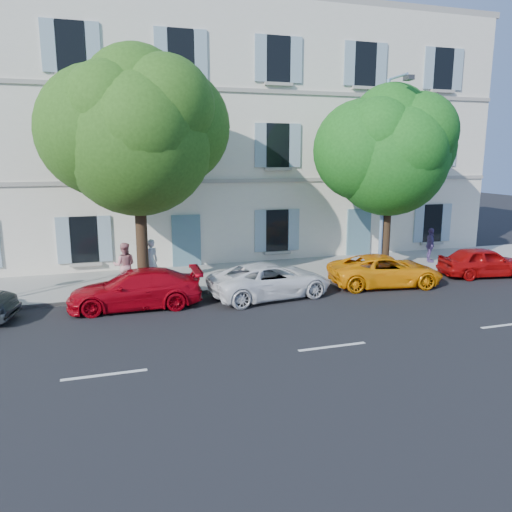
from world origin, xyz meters
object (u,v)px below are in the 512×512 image
object	(u,v)px
pedestrian_b	(125,265)
car_red_hatchback	(484,262)
tree_right	(389,157)
pedestrian_a	(151,261)
car_white_coupe	(271,280)
pedestrian_c	(430,245)
car_yellow_supercar	(385,270)
street_lamp	(386,165)
tree_left	(137,140)
car_red_coupe	(135,289)

from	to	relation	value
pedestrian_b	car_red_hatchback	bearing A→B (deg)	-179.29
tree_right	pedestrian_b	bearing A→B (deg)	177.90
pedestrian_a	car_white_coupe	bearing A→B (deg)	126.14
pedestrian_b	pedestrian_c	xyz separation A→B (m)	(14.10, 0.50, -0.06)
car_yellow_supercar	street_lamp	distance (m)	4.47
pedestrian_c	tree_right	bearing A→B (deg)	131.60
car_white_coupe	tree_right	size ratio (longest dim) A/B	0.60
tree_right	pedestrian_a	bearing A→B (deg)	175.72
tree_left	pedestrian_b	distance (m)	4.73
street_lamp	car_red_coupe	bearing A→B (deg)	-171.53
tree_right	pedestrian_b	world-z (taller)	tree_right
car_white_coupe	tree_left	size ratio (longest dim) A/B	0.53
car_yellow_supercar	car_red_hatchback	distance (m)	4.89
car_white_coupe	car_red_hatchback	world-z (taller)	car_red_hatchback
car_red_coupe	pedestrian_a	size ratio (longest dim) A/B	2.52
car_white_coupe	car_yellow_supercar	distance (m)	4.92
car_yellow_supercar	pedestrian_c	bearing A→B (deg)	-48.09
car_red_hatchback	tree_left	distance (m)	15.21
car_white_coupe	pedestrian_c	size ratio (longest dim) A/B	2.81
pedestrian_c	pedestrian_a	bearing A→B (deg)	115.61
car_yellow_supercar	tree_right	distance (m)	4.92
pedestrian_b	car_yellow_supercar	bearing A→B (deg)	176.35
car_red_coupe	car_white_coupe	bearing A→B (deg)	90.40
car_red_coupe	pedestrian_c	distance (m)	14.14
car_red_coupe	car_white_coupe	distance (m)	4.86
car_red_coupe	pedestrian_a	bearing A→B (deg)	165.46
tree_left	tree_right	bearing A→B (deg)	-1.29
car_red_hatchback	pedestrian_c	world-z (taller)	pedestrian_c
car_yellow_supercar	pedestrian_c	world-z (taller)	pedestrian_c
pedestrian_c	car_yellow_supercar	bearing A→B (deg)	148.60
car_yellow_supercar	pedestrian_a	size ratio (longest dim) A/B	2.52
car_white_coupe	tree_left	xyz separation A→B (m)	(-4.41, 2.22, 5.07)
car_white_coupe	pedestrian_a	world-z (taller)	pedestrian_a
car_red_coupe	tree_left	size ratio (longest dim) A/B	0.52
tree_left	tree_right	world-z (taller)	tree_left
car_red_coupe	street_lamp	bearing A→B (deg)	100.80
tree_left	pedestrian_a	world-z (taller)	tree_left
car_yellow_supercar	tree_right	world-z (taller)	tree_right
car_white_coupe	tree_left	bearing A→B (deg)	55.27
car_red_coupe	pedestrian_b	size ratio (longest dim) A/B	2.57
tree_right	pedestrian_c	distance (m)	5.18
car_red_coupe	pedestrian_a	distance (m)	2.72
tree_left	street_lamp	world-z (taller)	tree_left
car_yellow_supercar	pedestrian_c	size ratio (longest dim) A/B	2.76
car_red_coupe	car_red_hatchback	distance (m)	14.66
car_white_coupe	pedestrian_a	bearing A→B (deg)	48.08
tree_right	pedestrian_a	xyz separation A→B (m)	(-10.05, 0.75, -4.02)
pedestrian_a	pedestrian_b	size ratio (longest dim) A/B	1.02
car_red_hatchback	pedestrian_b	bearing A→B (deg)	90.89
pedestrian_a	car_red_coupe	bearing A→B (deg)	53.22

